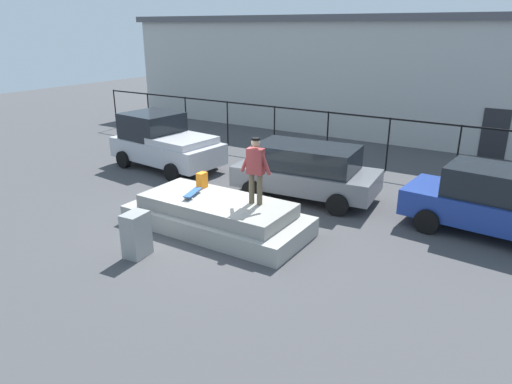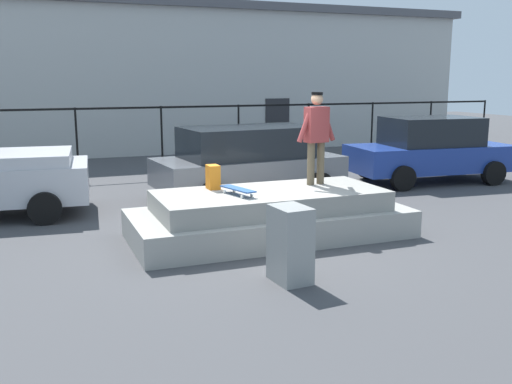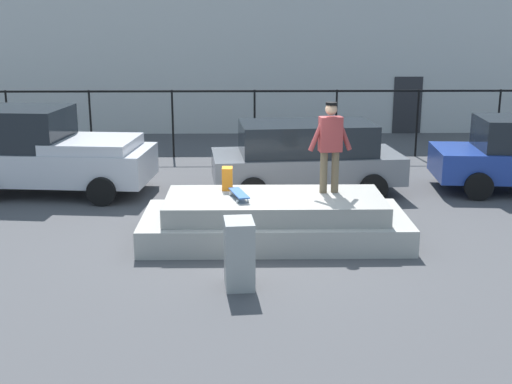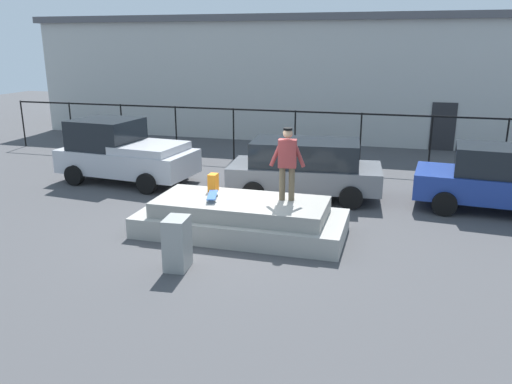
% 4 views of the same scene
% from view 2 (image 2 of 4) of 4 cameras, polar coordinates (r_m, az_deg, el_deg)
% --- Properties ---
extents(ground_plane, '(60.00, 60.00, 0.00)m').
position_cam_2_polar(ground_plane, '(10.29, -0.09, -4.47)').
color(ground_plane, '#424244').
extents(concrete_ledge, '(4.90, 2.15, 0.83)m').
position_cam_2_polar(concrete_ledge, '(10.24, 1.40, -2.38)').
color(concrete_ledge, '#9E9B93').
rests_on(concrete_ledge, ground_plane).
extents(skateboarder, '(0.84, 0.29, 1.70)m').
position_cam_2_polar(skateboarder, '(10.69, 6.00, 5.92)').
color(skateboarder, brown).
rests_on(skateboarder, concrete_ledge).
extents(skateboard, '(0.40, 0.82, 0.12)m').
position_cam_2_polar(skateboard, '(9.75, -1.80, 0.27)').
color(skateboard, '#264C8C').
rests_on(skateboard, concrete_ledge).
extents(backpack, '(0.20, 0.28, 0.43)m').
position_cam_2_polar(backpack, '(10.29, -4.28, 1.48)').
color(backpack, orange).
rests_on(backpack, concrete_ledge).
extents(car_grey_hatchback_mid, '(4.52, 2.48, 1.67)m').
position_cam_2_polar(car_grey_hatchback_mid, '(13.58, -0.73, 3.21)').
color(car_grey_hatchback_mid, slate).
rests_on(car_grey_hatchback_mid, ground_plane).
extents(car_blue_sedan_far, '(4.49, 2.34, 1.76)m').
position_cam_2_polar(car_blue_sedan_far, '(16.27, 16.85, 4.05)').
color(car_blue_sedan_far, navy).
rests_on(car_blue_sedan_far, ground_plane).
extents(utility_box, '(0.49, 0.64, 1.07)m').
position_cam_2_polar(utility_box, '(7.98, 3.41, -5.19)').
color(utility_box, gray).
rests_on(utility_box, ground_plane).
extents(fence_row, '(24.06, 0.06, 1.98)m').
position_cam_2_polar(fence_row, '(17.18, -9.34, 6.44)').
color(fence_row, black).
rests_on(fence_row, ground_plane).
extents(warehouse_building, '(27.90, 8.00, 5.58)m').
position_cam_2_polar(warehouse_building, '(24.86, -13.39, 10.97)').
color(warehouse_building, '#B2B2AD').
rests_on(warehouse_building, ground_plane).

